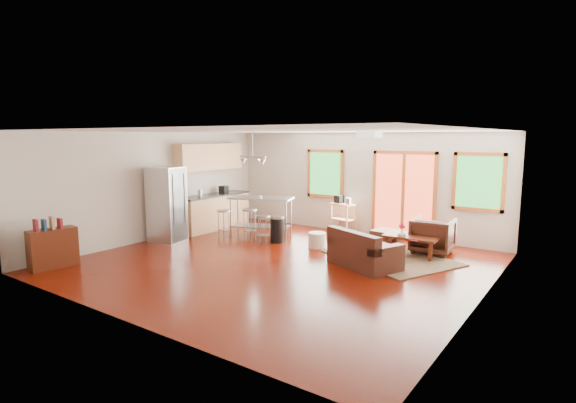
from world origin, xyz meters
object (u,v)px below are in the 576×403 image
Objects in this scene: ottoman at (386,238)px; island at (261,210)px; loveseat at (363,252)px; kitchen_cart at (343,207)px; rug at (391,258)px; armchair at (433,234)px; coffee_table at (412,238)px; refrigerator at (167,204)px.

island is at bearing -164.35° from ottoman.
kitchen_cart reaches higher than loveseat.
rug is 2.85× the size of armchair.
loveseat is at bearing -54.62° from kitchen_cart.
armchair is at bearing 89.52° from loveseat.
rug is 0.97m from loveseat.
island is at bearing -132.69° from kitchen_cart.
coffee_table is 1.14× the size of kitchen_cart.
ottoman is 0.58× the size of kitchen_cart.
coffee_table is 0.66× the size of island.
ottoman is at bearing -4.09° from armchair.
coffee_table is 3.79m from island.
loveseat is 2.75× the size of ottoman.
coffee_table reaches higher than ottoman.
coffee_table is 5.70m from refrigerator.
coffee_table is at bearing 55.75° from armchair.
loveseat is 0.92× the size of island.
island is (-3.76, -0.36, 0.30)m from coffee_table.
ottoman is at bearing 16.10° from refrigerator.
refrigerator is (-4.82, -0.68, 0.60)m from loveseat.
loveseat is 4.90m from refrigerator.
ottoman is 1.77m from kitchen_cart.
refrigerator is (-5.02, -1.58, 0.88)m from rug.
island reaches higher than rug.
kitchen_cart is at bearing -19.86° from armchair.
island reaches higher than kitchen_cart.
loveseat is 3.44m from island.
loveseat is 1.60× the size of kitchen_cart.
refrigerator is 4.42m from kitchen_cart.
island reaches higher than coffee_table.
armchair is at bearing 11.58° from island.
loveseat is at bearing -81.04° from ottoman.
armchair is 1.49× the size of ottoman.
island is at bearing 178.86° from rug.
rug is 2.69m from kitchen_cart.
refrigerator is (-5.31, -2.02, 0.51)m from coffee_table.
coffee_table is at bearing 5.50° from island.
loveseat reaches higher than rug.
coffee_table is 0.54m from armchair.
refrigerator reaches higher than coffee_table.
armchair is at bearing 11.26° from refrigerator.
armchair reaches higher than coffee_table.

